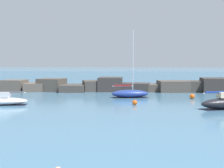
# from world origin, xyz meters

# --- Properties ---
(open_sea_beyond) EXTENTS (400.00, 116.00, 0.01)m
(open_sea_beyond) POSITION_xyz_m (0.00, 107.24, 0.00)
(open_sea_beyond) COLOR #386684
(open_sea_beyond) RESTS_ON ground
(breakwater_jetty) EXTENTS (54.02, 7.13, 2.55)m
(breakwater_jetty) POSITION_xyz_m (3.69, 47.10, 1.00)
(breakwater_jetty) COLOR brown
(breakwater_jetty) RESTS_ON ground
(sailboat_moored_4) EXTENTS (5.67, 2.56, 10.00)m
(sailboat_moored_4) POSITION_xyz_m (1.42, 37.31, 0.63)
(sailboat_moored_4) COLOR navy
(sailboat_moored_4) RESTS_ON ground
(mooring_buoy_orange_near) EXTENTS (0.73, 0.73, 0.93)m
(mooring_buoy_orange_near) POSITION_xyz_m (10.30, 36.20, 0.36)
(mooring_buoy_orange_near) COLOR #EA5914
(mooring_buoy_orange_near) RESTS_ON ground
(mooring_buoy_far_side) EXTENTS (0.61, 0.61, 0.81)m
(mooring_buoy_far_side) POSITION_xyz_m (1.91, 29.39, 0.31)
(mooring_buoy_far_side) COLOR #EA5914
(mooring_buoy_far_side) RESTS_ON ground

